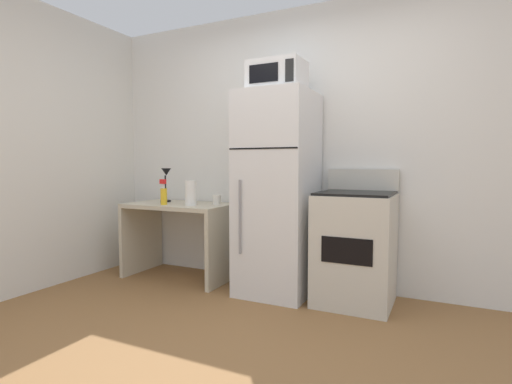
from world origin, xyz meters
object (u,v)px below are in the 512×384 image
Objects in this scene: desk at (180,227)px; microwave at (277,77)px; spray_bottle at (164,195)px; coffee_mug at (217,200)px; oven_range at (355,247)px; refrigerator at (278,194)px; desk_lamp at (166,179)px; paper_towel_roll at (191,193)px.

microwave reaches higher than desk.
coffee_mug is (0.46, 0.23, -0.05)m from spray_bottle.
refrigerator is at bearing -177.87° from oven_range.
desk is at bearing 178.12° from microwave.
desk_lamp is 1.58m from microwave.
oven_range is at bearing -2.37° from coffee_mug.
spray_bottle is 1.55m from microwave.
oven_range is (1.53, 0.13, -0.40)m from paper_towel_roll.
refrigerator is at bearing -6.85° from coffee_mug.
desk_lamp is (-0.22, 0.05, 0.47)m from desk.
coffee_mug is (0.39, 0.07, 0.28)m from desk.
paper_towel_roll is (0.28, 0.05, 0.02)m from spray_bottle.
oven_range is (1.82, 0.18, -0.38)m from spray_bottle.
spray_bottle is 2.62× the size of coffee_mug.
microwave is at bearing 6.56° from spray_bottle.
refrigerator is 1.01m from microwave.
paper_towel_roll is at bearing -134.18° from coffee_mug.
desk is 11.17× the size of coffee_mug.
refrigerator is (1.29, -0.07, -0.11)m from desk_lamp.
desk_lamp is at bearing 165.75° from desk.
spray_bottle is 0.52m from coffee_mug.
oven_range reaches higher than coffee_mug.
desk_lamp is at bearing 158.53° from paper_towel_roll.
desk is 2.31× the size of microwave.
refrigerator is at bearing 90.31° from microwave.
oven_range is at bearing 5.57° from spray_bottle.
oven_range is (1.36, -0.06, -0.33)m from coffee_mug.
desk_lamp reaches higher than spray_bottle.
refrigerator is (0.85, 0.10, 0.01)m from paper_towel_roll.
desk_lamp is at bearing 178.74° from oven_range.
desk_lamp is 0.48m from paper_towel_roll.
desk is at bearing -170.22° from coffee_mug.
spray_bottle is 1.15m from refrigerator.
coffee_mug is 0.05× the size of refrigerator.
spray_bottle is (-0.07, -0.17, 0.33)m from desk.
microwave is at bearing 5.30° from paper_towel_roll.
oven_range is at bearing 4.69° from paper_towel_roll.
desk_lamp reaches higher than desk.
refrigerator is at bearing -3.06° from desk_lamp.
microwave reaches higher than desk_lamp.
spray_bottle is at bearing -174.43° from oven_range.
desk_lamp reaches higher than paper_towel_roll.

